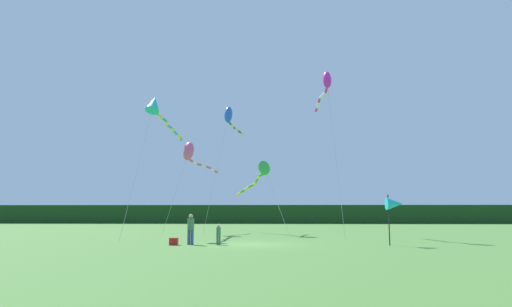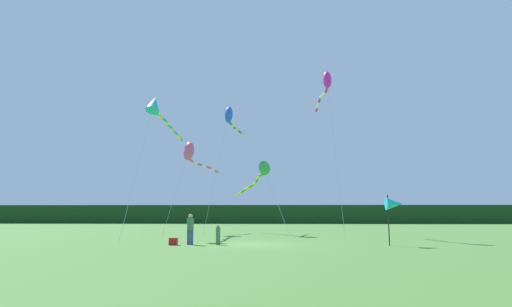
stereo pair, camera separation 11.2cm
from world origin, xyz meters
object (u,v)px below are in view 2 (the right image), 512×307
kite_rainbow (191,153)px  kite_magenta (326,85)px  kite_green (262,171)px  person_adult (190,228)px  cooler_box (173,241)px  banner_flag_pole (394,204)px  kite_blue (229,116)px  kite_cyan (156,108)px  person_child (218,233)px

kite_rainbow → kite_magenta: 12.98m
kite_rainbow → kite_green: bearing=-11.6°
person_adult → cooler_box: size_ratio=3.79×
person_adult → banner_flag_pole: bearing=-1.5°
kite_rainbow → kite_magenta: size_ratio=0.63×
cooler_box → kite_green: bearing=69.4°
person_adult → kite_blue: size_ratio=0.15×
banner_flag_pole → kite_blue: (-10.60, 14.95, 8.30)m
kite_magenta → kite_cyan: size_ratio=1.14×
person_child → banner_flag_pole: bearing=-0.9°
kite_magenta → kite_rainbow: bearing=160.0°
kite_green → kite_rainbow: size_ratio=1.13×
person_child → kite_green: bearing=80.0°
banner_flag_pole → kite_magenta: 13.33m
banner_flag_pole → kite_rainbow: size_ratio=0.34×
kite_rainbow → kite_magenta: (11.35, -4.13, 4.74)m
person_adult → banner_flag_pole: banner_flag_pole is taller
person_child → kite_green: 12.79m
kite_blue → kite_cyan: kite_blue is taller
banner_flag_pole → kite_rainbow: (-13.80, 13.22, 4.69)m
person_adult → kite_blue: bearing=87.6°
cooler_box → kite_magenta: size_ratio=0.04×
banner_flag_pole → person_adult: bearing=178.5°
person_child → kite_blue: bearing=93.7°
banner_flag_pole → kite_blue: 20.12m
person_adult → kite_rainbow: 14.47m
kite_green → kite_rainbow: (-6.25, 1.29, 1.76)m
kite_blue → kite_cyan: bearing=-125.9°
kite_cyan → kite_rainbow: bearing=71.3°
kite_blue → kite_green: size_ratio=1.28×
cooler_box → banner_flag_pole: 12.24m
kite_blue → kite_green: (3.05, -3.01, -5.37)m
kite_green → kite_magenta: bearing=-29.2°
person_child → kite_cyan: kite_cyan is taller
person_child → kite_magenta: 15.91m
cooler_box → kite_blue: (1.47, 15.01, 10.33)m
kite_blue → kite_magenta: size_ratio=0.91×
person_child → cooler_box: (-2.43, -0.21, -0.44)m
banner_flag_pole → kite_green: (-7.55, 11.94, 2.93)m
kite_cyan → banner_flag_pole: bearing=-27.7°
banner_flag_pole → cooler_box: bearing=-179.7°
person_adult → kite_rainbow: kite_rainbow is taller
person_child → kite_magenta: (7.18, 8.94, 11.03)m
kite_green → kite_cyan: kite_cyan is taller
kite_magenta → kite_cyan: (-13.07, -0.94, -1.92)m
person_adult → kite_blue: kite_blue is taller
kite_blue → kite_cyan: (-4.93, -6.80, -0.79)m
kite_rainbow → banner_flag_pole: bearing=-43.8°
cooler_box → banner_flag_pole: bearing=0.3°
banner_flag_pole → kite_magenta: bearing=105.1°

